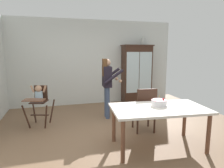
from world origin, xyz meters
The scene contains 9 objects.
ground_plane centered at (0.00, 0.00, 0.00)m, with size 6.24×6.24×0.00m, color brown.
wall_back centered at (0.00, 2.63, 1.35)m, with size 5.32×0.06×2.70m, color silver.
china_cabinet centered at (1.39, 2.37, 0.97)m, with size 1.01×0.48×1.92m.
ceramic_vase centered at (1.60, 2.37, 2.04)m, with size 0.13×0.13×0.27m.
high_chair_with_toddler centered at (-1.61, 0.98, 0.65)m, with size 0.71×0.79×0.95m.
adult_person centered at (0.04, 1.09, 0.97)m, with size 0.52×0.51×1.53m.
dining_table centered at (0.52, -0.71, 0.65)m, with size 1.73×1.07×0.74m.
birthday_cake centered at (0.58, -0.61, 0.79)m, with size 0.28×0.28×0.19m.
dining_chair_far_side centered at (0.58, -0.04, 0.56)m, with size 0.48×0.48×0.96m.
Camera 1 is at (-1.18, -3.67, 1.71)m, focal length 31.31 mm.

